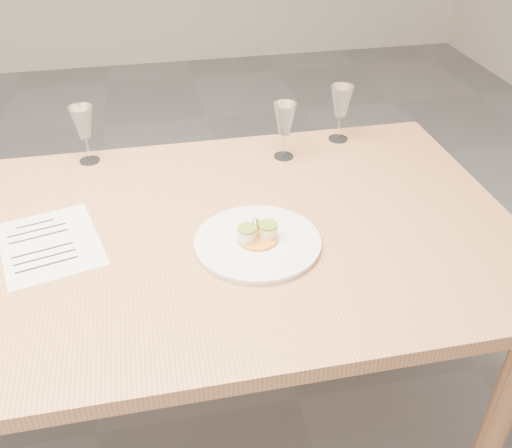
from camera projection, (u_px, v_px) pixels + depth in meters
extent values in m
plane|color=slate|center=(97.00, 433.00, 1.83)|extent=(7.00, 7.00, 0.00)
cube|color=tan|center=(49.00, 254.00, 1.41)|extent=(2.40, 1.00, 0.04)
cylinder|color=tan|center=(503.00, 407.00, 1.49)|extent=(0.07, 0.07, 0.71)
cylinder|color=tan|center=(385.00, 232.00, 2.13)|extent=(0.07, 0.07, 0.71)
cylinder|color=white|center=(258.00, 243.00, 1.41)|extent=(0.31, 0.31, 0.01)
cylinder|color=white|center=(258.00, 241.00, 1.40)|extent=(0.31, 0.31, 0.01)
cylinder|color=orange|center=(258.00, 239.00, 1.40)|extent=(0.10, 0.10, 0.01)
cylinder|color=#FCF3CE|center=(247.00, 234.00, 1.38)|extent=(0.05, 0.05, 0.03)
cylinder|color=#FCF3CE|center=(268.00, 231.00, 1.39)|extent=(0.05, 0.05, 0.03)
cylinder|color=olive|center=(247.00, 229.00, 1.37)|extent=(0.05, 0.05, 0.01)
cylinder|color=olive|center=(268.00, 225.00, 1.38)|extent=(0.05, 0.05, 0.01)
cylinder|color=tan|center=(286.00, 249.00, 1.37)|extent=(0.05, 0.05, 0.00)
cube|color=white|center=(50.00, 244.00, 1.41)|extent=(0.29, 0.34, 0.00)
cube|color=black|center=(35.00, 224.00, 1.48)|extent=(0.09, 0.03, 0.00)
cube|color=black|center=(37.00, 230.00, 1.46)|extent=(0.14, 0.04, 0.00)
cube|color=black|center=(39.00, 237.00, 1.44)|extent=(0.14, 0.04, 0.00)
cube|color=black|center=(43.00, 250.00, 1.39)|extent=(0.14, 0.04, 0.00)
cube|color=black|center=(45.00, 257.00, 1.37)|extent=(0.14, 0.04, 0.00)
cube|color=black|center=(47.00, 265.00, 1.34)|extent=(0.14, 0.04, 0.00)
cylinder|color=white|center=(90.00, 161.00, 1.76)|extent=(0.06, 0.06, 0.00)
cylinder|color=white|center=(88.00, 149.00, 1.74)|extent=(0.01, 0.01, 0.08)
cone|color=white|center=(83.00, 123.00, 1.69)|extent=(0.07, 0.07, 0.10)
cylinder|color=white|center=(284.00, 156.00, 1.79)|extent=(0.06, 0.06, 0.00)
cylinder|color=white|center=(284.00, 145.00, 1.76)|extent=(0.01, 0.01, 0.08)
cone|color=white|center=(285.00, 119.00, 1.71)|extent=(0.07, 0.07, 0.10)
cylinder|color=white|center=(338.00, 139.00, 1.89)|extent=(0.06, 0.06, 0.00)
cylinder|color=white|center=(339.00, 127.00, 1.86)|extent=(0.01, 0.01, 0.08)
cone|color=white|center=(341.00, 102.00, 1.81)|extent=(0.07, 0.07, 0.10)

